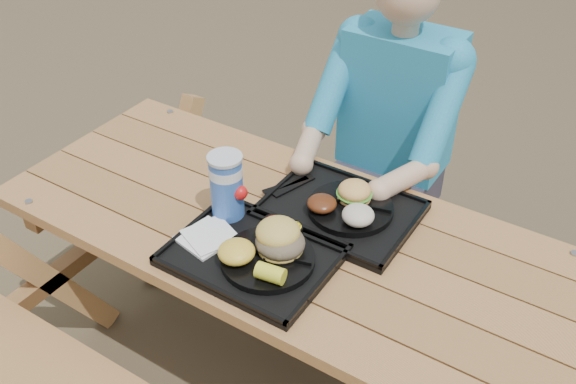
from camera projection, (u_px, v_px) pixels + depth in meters
The scene contains 18 objects.
ground at pixel (288, 383), 2.36m from camera, with size 60.00×60.00×0.00m, color #999999.
picnic_table at pixel (288, 313), 2.14m from camera, with size 1.80×1.49×0.75m, color #999999, non-canonical shape.
tray_near at pixel (253, 256), 1.79m from camera, with size 0.45×0.35×0.02m, color black.
tray_far at pixel (340, 211), 1.95m from camera, with size 0.45×0.35×0.02m, color black.
plate_near at pixel (268, 259), 1.75m from camera, with size 0.26×0.26×0.02m, color black.
plate_far at pixel (351, 208), 1.94m from camera, with size 0.26×0.26×0.02m, color black.
napkin_stack at pixel (206, 237), 1.83m from camera, with size 0.14×0.14×0.02m, color white.
soda_cup at pixel (227, 187), 1.87m from camera, with size 0.10×0.10×0.20m, color #1545A4.
condiment_bbq at pixel (273, 224), 1.86m from camera, with size 0.06×0.06×0.03m, color black.
condiment_mustard at pixel (293, 231), 1.84m from camera, with size 0.06×0.06×0.03m, color yellow.
sandwich at pixel (280, 231), 1.73m from camera, with size 0.13×0.13×0.13m, color gold, non-canonical shape.
mac_cheese at pixel (236, 252), 1.73m from camera, with size 0.10×0.10×0.05m, color yellow.
corn_cob at pixel (270, 273), 1.66m from camera, with size 0.08×0.08×0.05m, color yellow, non-canonical shape.
cutlery_far at pixel (293, 186), 2.04m from camera, with size 0.03×0.16×0.01m, color black.
burger at pixel (355, 187), 1.93m from camera, with size 0.10×0.10×0.09m, color #ECA853, non-canonical shape.
baked_beans at pixel (322, 203), 1.90m from camera, with size 0.09×0.09×0.04m, color #572611.
potato_salad at pixel (358, 215), 1.85m from camera, with size 0.10×0.10×0.05m, color beige.
diner at pixel (391, 156), 2.41m from camera, with size 0.48×0.84×1.28m, color teal, non-canonical shape.
Camera 1 is at (0.79, -1.24, 1.98)m, focal length 40.00 mm.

